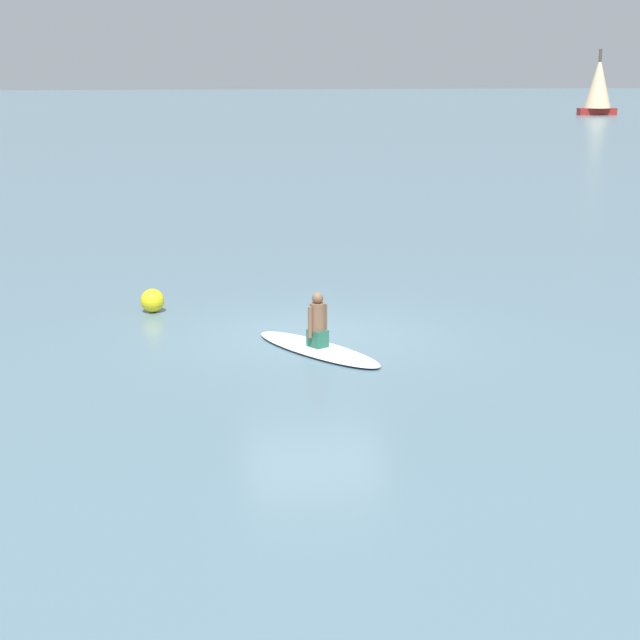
{
  "coord_description": "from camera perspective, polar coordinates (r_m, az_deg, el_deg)",
  "views": [
    {
      "loc": [
        2.55,
        16.97,
        4.54
      ],
      "look_at": [
        0.07,
        1.06,
        0.55
      ],
      "focal_mm": 57.45,
      "sensor_mm": 36.0,
      "label": 1
    }
  ],
  "objects": [
    {
      "name": "surfboard",
      "position": [
        16.8,
        -0.13,
        -1.62
      ],
      "size": [
        2.18,
        2.88,
        0.08
      ],
      "primitive_type": "ellipsoid",
      "rotation": [
        0.0,
        0.0,
        -1.02
      ],
      "color": "white",
      "rests_on": "ground"
    },
    {
      "name": "ground_plane",
      "position": [
        17.75,
        -0.32,
        -0.9
      ],
      "size": [
        400.0,
        400.0,
        0.0
      ],
      "primitive_type": "plane",
      "color": "slate"
    },
    {
      "name": "sailboat_near_left",
      "position": [
        104.6,
        15.26,
        12.55
      ],
      "size": [
        3.73,
        2.73,
        6.21
      ],
      "rotation": [
        0.0,
        0.0,
        3.08
      ],
      "color": "maroon",
      "rests_on": "ground"
    },
    {
      "name": "buoy_marker",
      "position": [
        19.69,
        -9.32,
        1.08
      ],
      "size": [
        0.45,
        0.45,
        0.45
      ],
      "primitive_type": "sphere",
      "color": "yellow",
      "rests_on": "ground"
    },
    {
      "name": "person_paddler",
      "position": [
        16.68,
        -0.14,
        -0.12
      ],
      "size": [
        0.37,
        0.38,
        0.91
      ],
      "rotation": [
        0.0,
        0.0,
        -1.02
      ],
      "color": "#26664C",
      "rests_on": "surfboard"
    }
  ]
}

